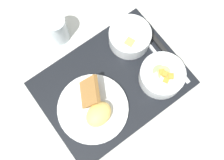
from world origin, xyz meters
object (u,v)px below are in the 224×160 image
object	(u,v)px
knife	(164,51)
glass_water	(57,30)
plate_main	(94,108)
spoon	(159,58)
bowl_soup	(130,37)
bowl_salad	(162,75)

from	to	relation	value
knife	glass_water	xyz separation A→B (m)	(0.26, -0.22, 0.02)
plate_main	knife	world-z (taller)	plate_main
glass_water	spoon	bearing A→B (deg)	134.59
bowl_soup	plate_main	xyz separation A→B (m)	(0.21, 0.14, -0.02)
bowl_salad	glass_water	xyz separation A→B (m)	(0.20, -0.29, -0.00)
bowl_soup	knife	size ratio (longest dim) A/B	0.68
plate_main	glass_water	xyz separation A→B (m)	(-0.02, -0.27, 0.01)
bowl_salad	knife	bearing A→B (deg)	-129.89
bowl_salad	knife	xyz separation A→B (m)	(-0.06, -0.07, -0.03)
bowl_soup	glass_water	world-z (taller)	glass_water
spoon	knife	bearing A→B (deg)	113.09
plate_main	glass_water	distance (m)	0.27
bowl_soup	plate_main	distance (m)	0.25
knife	glass_water	world-z (taller)	glass_water
bowl_salad	spoon	size ratio (longest dim) A/B	0.88
spoon	glass_water	xyz separation A→B (m)	(0.23, -0.23, 0.02)
bowl_salad	glass_water	distance (m)	0.35
glass_water	bowl_soup	bearing A→B (deg)	143.10
plate_main	spoon	world-z (taller)	plate_main
glass_water	plate_main	bearing A→B (deg)	85.11
bowl_salad	plate_main	world-z (taller)	plate_main
spoon	glass_water	bearing A→B (deg)	-139.24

